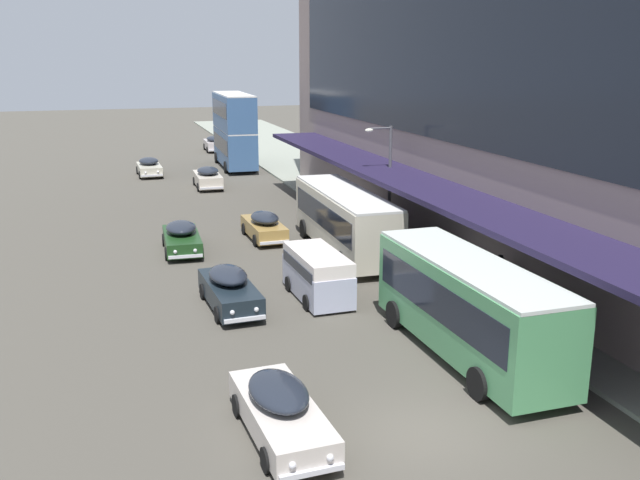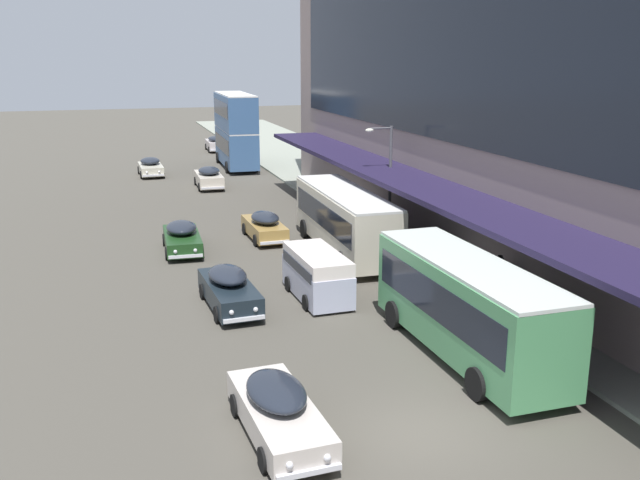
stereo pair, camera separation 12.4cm
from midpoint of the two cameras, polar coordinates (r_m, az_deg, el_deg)
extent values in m
plane|color=#49453D|center=(19.69, 7.96, -15.19)|extent=(240.00, 240.00, 0.00)
cube|color=#201937|center=(21.52, 24.01, -2.41)|extent=(3.20, 72.00, 0.24)
cube|color=#3A5E8E|center=(63.37, -6.67, 7.41)|extent=(2.76, 9.28, 2.93)
cube|color=black|center=(63.33, -6.68, 7.72)|extent=(2.78, 8.55, 1.29)
cube|color=silver|center=(63.20, -6.71, 8.77)|extent=(2.66, 9.28, 0.12)
cube|color=#3A5E8E|center=(63.06, -6.75, 10.14)|extent=(2.76, 9.28, 2.93)
cube|color=black|center=(63.03, -6.76, 10.45)|extent=(2.78, 8.55, 1.29)
cube|color=silver|center=(62.96, -6.80, 11.51)|extent=(2.66, 9.28, 0.12)
cube|color=black|center=(67.57, -7.40, 11.45)|extent=(1.24, 0.10, 0.36)
cylinder|color=black|center=(66.45, -8.12, 6.55)|extent=(0.28, 1.01, 1.00)
cylinder|color=black|center=(66.80, -6.00, 6.66)|extent=(0.28, 1.01, 1.00)
cylinder|color=black|center=(60.58, -7.38, 5.79)|extent=(0.28, 1.01, 1.00)
cylinder|color=black|center=(60.96, -5.06, 5.91)|extent=(0.28, 1.01, 1.00)
cube|color=beige|center=(35.68, 2.13, 1.63)|extent=(2.65, 10.27, 2.69)
cube|color=black|center=(35.61, 2.14, 2.13)|extent=(2.68, 9.45, 1.19)
cube|color=silver|center=(35.39, 2.15, 3.83)|extent=(2.56, 10.26, 0.12)
cube|color=black|center=(40.29, -0.12, 4.75)|extent=(1.22, 0.09, 0.36)
cylinder|color=black|center=(38.87, -1.17, 0.91)|extent=(0.27, 1.01, 1.00)
cylinder|color=black|center=(39.54, 2.25, 1.14)|extent=(0.27, 1.01, 1.00)
cylinder|color=black|center=(32.71, 1.79, -1.76)|extent=(0.27, 1.01, 1.00)
cylinder|color=black|center=(33.50, 5.77, -1.43)|extent=(0.27, 1.01, 1.00)
cube|color=#4C935D|center=(23.87, 11.82, -5.21)|extent=(2.57, 9.23, 2.83)
cube|color=black|center=(23.76, 11.87, -4.44)|extent=(2.59, 8.49, 1.24)
cube|color=silver|center=(23.42, 12.01, -1.84)|extent=(2.47, 9.23, 0.12)
cube|color=black|center=(27.45, 7.19, 0.17)|extent=(1.21, 0.08, 0.36)
cylinder|color=black|center=(26.39, 6.03, -5.94)|extent=(0.27, 1.00, 1.00)
cylinder|color=black|center=(27.41, 10.67, -5.32)|extent=(0.27, 1.00, 1.00)
cylinder|color=black|center=(21.52, 12.60, -11.18)|extent=(0.27, 1.00, 1.00)
cylinder|color=black|center=(22.77, 17.93, -10.08)|extent=(0.27, 1.00, 1.00)
cube|color=beige|center=(60.36, -13.33, 5.56)|extent=(1.85, 4.11, 0.72)
ellipsoid|color=#1E232D|center=(60.47, -13.39, 6.17)|extent=(1.60, 2.27, 0.59)
cube|color=silver|center=(58.33, -13.13, 5.06)|extent=(1.68, 0.15, 0.14)
cube|color=silver|center=(62.44, -13.50, 5.65)|extent=(1.68, 0.15, 0.14)
sphere|color=silver|center=(58.37, -12.67, 5.35)|extent=(0.18, 0.18, 0.18)
sphere|color=silver|center=(58.28, -13.62, 5.28)|extent=(0.18, 0.18, 0.18)
cylinder|color=black|center=(59.23, -12.35, 5.20)|extent=(0.15, 0.64, 0.64)
cylinder|color=black|center=(59.08, -14.06, 5.07)|extent=(0.15, 0.64, 0.64)
cylinder|color=black|center=(61.72, -12.61, 5.55)|extent=(0.15, 0.64, 0.64)
cylinder|color=black|center=(61.57, -14.25, 5.44)|extent=(0.15, 0.64, 0.64)
cube|color=beige|center=(54.11, -8.82, 4.83)|extent=(1.85, 4.37, 0.84)
ellipsoid|color=#1E232D|center=(53.79, -8.82, 5.51)|extent=(1.60, 2.42, 0.57)
cube|color=silver|center=(56.33, -9.09, 4.92)|extent=(1.67, 0.16, 0.14)
cube|color=silver|center=(51.99, -8.50, 4.14)|extent=(1.67, 0.16, 0.14)
sphere|color=silver|center=(56.20, -9.59, 5.21)|extent=(0.18, 0.18, 0.18)
sphere|color=silver|center=(56.30, -8.61, 5.27)|extent=(0.18, 0.18, 0.18)
cylinder|color=black|center=(55.39, -9.88, 4.67)|extent=(0.16, 0.64, 0.64)
cylinder|color=black|center=(55.59, -8.08, 4.78)|extent=(0.16, 0.64, 0.64)
cylinder|color=black|center=(52.76, -9.57, 4.19)|extent=(0.16, 0.64, 0.64)
cylinder|color=black|center=(52.97, -7.68, 4.31)|extent=(0.16, 0.64, 0.64)
cube|color=#1A3C19|center=(36.77, -10.87, -0.04)|extent=(1.91, 4.52, 0.71)
ellipsoid|color=#1E232D|center=(36.83, -10.94, 0.99)|extent=(1.62, 2.51, 0.60)
cube|color=silver|center=(34.63, -10.59, -1.29)|extent=(1.63, 0.19, 0.14)
cube|color=silver|center=(39.02, -11.08, 0.49)|extent=(1.63, 0.19, 0.14)
sphere|color=silver|center=(34.62, -9.84, -0.82)|extent=(0.18, 0.18, 0.18)
sphere|color=silver|center=(34.56, -11.40, -0.92)|extent=(0.18, 0.18, 0.18)
cylinder|color=black|center=(35.56, -9.32, -0.90)|extent=(0.17, 0.65, 0.64)
cylinder|color=black|center=(35.46, -12.07, -1.07)|extent=(0.17, 0.65, 0.64)
cylinder|color=black|center=(38.22, -9.71, 0.18)|extent=(0.17, 0.65, 0.64)
cylinder|color=black|center=(38.13, -12.28, 0.02)|extent=(0.17, 0.65, 0.64)
cube|color=black|center=(28.37, -7.14, -4.20)|extent=(1.87, 4.69, 0.82)
ellipsoid|color=#1E232D|center=(28.37, -7.29, -2.77)|extent=(1.57, 2.61, 0.58)
cube|color=silver|center=(26.29, -5.96, -6.32)|extent=(1.56, 0.20, 0.14)
cube|color=silver|center=(30.64, -8.11, -3.30)|extent=(1.56, 0.20, 0.14)
sphere|color=silver|center=(26.31, -5.03, -5.55)|extent=(0.18, 0.18, 0.18)
sphere|color=silver|center=(26.12, -6.96, -5.77)|extent=(0.18, 0.18, 0.18)
cylinder|color=black|center=(27.34, -4.75, -5.56)|extent=(0.17, 0.65, 0.64)
cylinder|color=black|center=(26.99, -8.14, -5.93)|extent=(0.17, 0.65, 0.64)
cylinder|color=black|center=(29.96, -6.20, -3.76)|extent=(0.17, 0.65, 0.64)
cylinder|color=black|center=(29.65, -9.29, -4.08)|extent=(0.17, 0.65, 0.64)
cube|color=beige|center=(19.20, -3.11, -13.89)|extent=(1.93, 4.77, 0.73)
ellipsoid|color=#1E232D|center=(19.12, -3.35, -11.94)|extent=(1.61, 2.65, 0.55)
cube|color=silver|center=(17.35, -0.66, -18.09)|extent=(1.60, 0.20, 0.14)
cube|color=silver|center=(21.35, -5.03, -11.47)|extent=(1.60, 0.20, 0.14)
sphere|color=silver|center=(17.37, 0.81, -17.02)|extent=(0.18, 0.18, 0.18)
sphere|color=silver|center=(17.11, -2.23, -17.57)|extent=(0.18, 0.18, 0.18)
cylinder|color=black|center=(18.37, 0.90, -16.24)|extent=(0.17, 0.65, 0.64)
cylinder|color=black|center=(17.93, -4.36, -17.15)|extent=(0.17, 0.65, 0.64)
cylinder|color=black|center=(20.78, -2.03, -12.35)|extent=(0.17, 0.65, 0.64)
cylinder|color=black|center=(20.38, -6.65, -13.02)|extent=(0.17, 0.65, 0.64)
cube|color=beige|center=(74.77, -8.32, 7.55)|extent=(1.77, 4.27, 0.83)
ellipsoid|color=#1E232D|center=(74.48, -8.32, 8.03)|extent=(1.52, 2.36, 0.53)
cube|color=silver|center=(76.93, -8.52, 7.54)|extent=(1.57, 0.17, 0.14)
cube|color=silver|center=(72.67, -8.10, 7.14)|extent=(1.57, 0.17, 0.14)
sphere|color=silver|center=(76.81, -8.87, 7.75)|extent=(0.18, 0.18, 0.18)
sphere|color=silver|center=(76.91, -8.19, 7.79)|extent=(0.18, 0.18, 0.18)
cylinder|color=black|center=(76.00, -9.06, 7.39)|extent=(0.16, 0.64, 0.64)
cylinder|color=black|center=(76.20, -7.82, 7.46)|extent=(0.16, 0.64, 0.64)
cylinder|color=black|center=(73.42, -8.83, 7.15)|extent=(0.16, 0.64, 0.64)
cylinder|color=black|center=(73.62, -7.54, 7.22)|extent=(0.16, 0.64, 0.64)
cube|color=#A07B3D|center=(38.61, -4.39, 0.92)|extent=(1.72, 4.32, 0.75)
ellipsoid|color=#1E232D|center=(38.26, -4.33, 1.80)|extent=(1.48, 2.39, 0.61)
cube|color=silver|center=(40.74, -5.14, 1.31)|extent=(1.54, 0.16, 0.14)
cube|color=silver|center=(36.61, -3.54, -0.19)|extent=(1.54, 0.16, 0.14)
sphere|color=silver|center=(40.55, -5.75, 1.63)|extent=(0.18, 0.18, 0.18)
sphere|color=silver|center=(40.75, -4.52, 1.73)|extent=(0.18, 0.18, 0.18)
cylinder|color=black|center=(39.76, -5.98, 0.88)|extent=(0.15, 0.64, 0.64)
cylinder|color=black|center=(40.12, -3.72, 1.06)|extent=(0.15, 0.64, 0.64)
cylinder|color=black|center=(37.25, -5.09, -0.04)|extent=(0.15, 0.64, 0.64)
cylinder|color=black|center=(37.64, -2.69, 0.16)|extent=(0.15, 0.64, 0.64)
cube|color=#AFB3CE|center=(29.21, -0.11, -3.25)|extent=(1.87, 4.35, 1.29)
cube|color=silver|center=(28.98, -0.11, -1.77)|extent=(1.83, 4.26, 0.83)
cube|color=black|center=(29.00, -0.11, -1.95)|extent=(1.90, 3.92, 0.41)
ellipsoid|color=#AFB3CE|center=(31.08, -1.34, -1.88)|extent=(1.63, 0.65, 1.11)
cylinder|color=black|center=(30.23, -2.44, -3.52)|extent=(0.18, 0.64, 0.64)
cylinder|color=black|center=(30.74, 0.70, -3.19)|extent=(0.18, 0.64, 0.64)
cylinder|color=black|center=(27.97, -0.99, -5.03)|extent=(0.18, 0.64, 0.64)
cylinder|color=black|center=(28.52, 2.37, -4.65)|extent=(0.18, 0.64, 0.64)
cylinder|color=#1E2634|center=(29.62, 14.16, -3.83)|extent=(0.16, 0.16, 0.85)
cylinder|color=#1E2634|center=(29.47, 14.17, -3.93)|extent=(0.16, 0.16, 0.85)
cube|color=#1E2634|center=(29.32, 14.26, -2.45)|extent=(0.41, 0.47, 0.70)
cylinder|color=#1E2634|center=(29.56, 14.26, -2.23)|extent=(0.10, 0.10, 0.63)
cylinder|color=#1E2634|center=(29.06, 14.27, -2.53)|extent=(0.10, 0.10, 0.63)
sphere|color=tan|center=(29.19, 14.32, -1.58)|extent=(0.22, 0.22, 0.22)
cylinder|color=black|center=(29.17, 14.33, -1.44)|extent=(0.33, 0.33, 0.02)
cylinder|color=black|center=(29.15, 14.33, -1.32)|extent=(0.21, 0.21, 0.12)
cylinder|color=#4C4C51|center=(37.54, 5.72, 4.49)|extent=(0.16, 0.16, 6.01)
cylinder|color=#4C4C51|center=(36.91, 4.96, 8.90)|extent=(1.20, 0.10, 0.10)
ellipsoid|color=silver|center=(36.70, 4.08, 8.75)|extent=(0.44, 0.28, 0.20)
camera|label=1|loc=(0.06, -89.89, 0.03)|focal=40.00mm
camera|label=2|loc=(0.06, 90.11, -0.03)|focal=40.00mm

